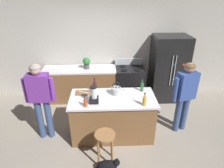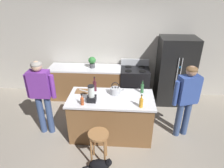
% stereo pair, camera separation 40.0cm
% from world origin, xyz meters
% --- Properties ---
extents(ground_plane, '(14.00, 14.00, 0.00)m').
position_xyz_m(ground_plane, '(0.00, 0.00, 0.00)').
color(ground_plane, '#9E9384').
extents(back_wall, '(8.00, 0.10, 2.70)m').
position_xyz_m(back_wall, '(0.00, 1.95, 1.35)').
color(back_wall, '#BCB7AD').
rests_on(back_wall, ground_plane).
extents(kitchen_island, '(1.70, 0.82, 0.91)m').
position_xyz_m(kitchen_island, '(0.00, 0.00, 0.46)').
color(kitchen_island, brown).
rests_on(kitchen_island, ground_plane).
extents(back_counter_run, '(2.00, 0.64, 0.91)m').
position_xyz_m(back_counter_run, '(-0.80, 1.55, 0.46)').
color(back_counter_run, brown).
rests_on(back_counter_run, ground_plane).
extents(refrigerator, '(0.90, 0.73, 1.78)m').
position_xyz_m(refrigerator, '(1.56, 1.50, 0.89)').
color(refrigerator, black).
rests_on(refrigerator, ground_plane).
extents(stove_range, '(0.76, 0.65, 1.09)m').
position_xyz_m(stove_range, '(0.53, 1.52, 0.47)').
color(stove_range, black).
rests_on(stove_range, ground_plane).
extents(person_by_island_left, '(0.59, 0.23, 1.64)m').
position_xyz_m(person_by_island_left, '(-1.40, -0.01, 1.00)').
color(person_by_island_left, '#384C7A').
rests_on(person_by_island_left, ground_plane).
extents(person_by_sink_right, '(0.59, 0.33, 1.58)m').
position_xyz_m(person_by_sink_right, '(1.49, 0.10, 0.95)').
color(person_by_sink_right, '#384C7A').
rests_on(person_by_sink_right, ground_plane).
extents(bar_stool, '(0.36, 0.36, 0.63)m').
position_xyz_m(bar_stool, '(-0.16, -0.73, 0.49)').
color(bar_stool, '#9E6B3D').
rests_on(bar_stool, ground_plane).
extents(cat, '(0.52, 0.18, 0.26)m').
position_xyz_m(cat, '(-0.12, -0.93, 0.11)').
color(cat, black).
rests_on(cat, ground_plane).
extents(potted_plant, '(0.20, 0.20, 0.30)m').
position_xyz_m(potted_plant, '(-0.62, 1.55, 1.08)').
color(potted_plant, '#4C4C51').
rests_on(potted_plant, back_counter_run).
extents(blender_appliance, '(0.17, 0.17, 0.33)m').
position_xyz_m(blender_appliance, '(-0.36, -0.15, 1.05)').
color(blender_appliance, black).
rests_on(blender_appliance, kitchen_island).
extents(bottle_wine, '(0.08, 0.08, 0.32)m').
position_xyz_m(bottle_wine, '(-0.36, 0.27, 1.03)').
color(bottle_wine, '#471923').
rests_on(bottle_wine, kitchen_island).
extents(bottle_olive_oil, '(0.07, 0.07, 0.28)m').
position_xyz_m(bottle_olive_oil, '(0.62, 0.25, 1.01)').
color(bottle_olive_oil, '#2D6638').
rests_on(bottle_olive_oil, kitchen_island).
extents(bottle_soda, '(0.07, 0.07, 0.26)m').
position_xyz_m(bottle_soda, '(0.57, -0.30, 1.00)').
color(bottle_soda, orange).
rests_on(bottle_soda, kitchen_island).
extents(bottle_cooking_sauce, '(0.06, 0.06, 0.22)m').
position_xyz_m(bottle_cooking_sauce, '(-0.51, -0.29, 0.99)').
color(bottle_cooking_sauce, '#B24C26').
rests_on(bottle_cooking_sauce, kitchen_island).
extents(tea_kettle, '(0.28, 0.20, 0.27)m').
position_xyz_m(tea_kettle, '(0.08, 0.15, 0.99)').
color(tea_kettle, '#B7BABF').
rests_on(tea_kettle, kitchen_island).
extents(cutting_board, '(0.30, 0.20, 0.02)m').
position_xyz_m(cutting_board, '(-0.60, 0.20, 0.92)').
color(cutting_board, brown).
rests_on(cutting_board, kitchen_island).
extents(chef_knife, '(0.21, 0.12, 0.01)m').
position_xyz_m(chef_knife, '(-0.58, 0.20, 0.93)').
color(chef_knife, '#B7BABF').
rests_on(chef_knife, cutting_board).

